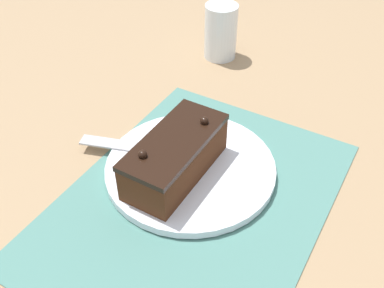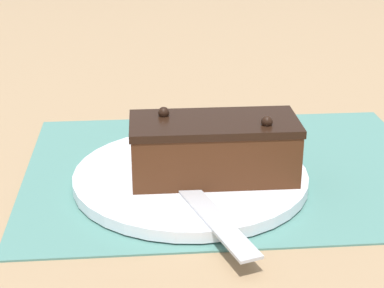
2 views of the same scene
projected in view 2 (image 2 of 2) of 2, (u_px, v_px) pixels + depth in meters
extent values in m
plane|color=#9E7F5B|center=(229.00, 170.00, 0.73)|extent=(3.00, 3.00, 0.00)
cube|color=slate|center=(229.00, 169.00, 0.73)|extent=(0.46, 0.34, 0.00)
cylinder|color=white|center=(191.00, 177.00, 0.69)|extent=(0.25, 0.25, 0.01)
cube|color=#472614|center=(214.00, 152.00, 0.67)|extent=(0.17, 0.08, 0.06)
cube|color=black|center=(214.00, 124.00, 0.66)|extent=(0.18, 0.08, 0.01)
sphere|color=black|center=(164.00, 112.00, 0.67)|extent=(0.01, 0.01, 0.01)
sphere|color=black|center=(267.00, 121.00, 0.65)|extent=(0.01, 0.01, 0.01)
cube|color=slate|center=(176.00, 171.00, 0.68)|extent=(0.04, 0.07, 0.01)
cube|color=#B7BABF|center=(217.00, 221.00, 0.59)|extent=(0.06, 0.14, 0.00)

